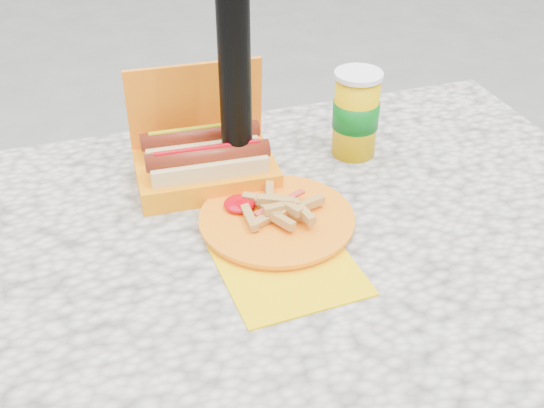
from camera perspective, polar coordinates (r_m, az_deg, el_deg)
name	(u,v)px	position (r m, az deg, el deg)	size (l,w,h in m)	color
picnic_table	(268,293)	(1.09, -0.32, -7.43)	(1.20, 0.80, 0.75)	beige
hotdog_box	(205,159)	(1.13, -5.66, 3.74)	(0.23, 0.16, 0.19)	orange
fries_plate	(277,222)	(1.03, 0.40, -1.48)	(0.24, 0.32, 0.05)	#FFCA00
soda_cup	(356,114)	(1.20, 7.02, 7.50)	(0.08, 0.08, 0.16)	#E6AF00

